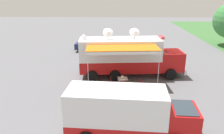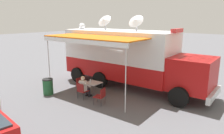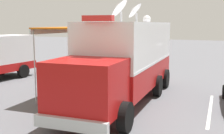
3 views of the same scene
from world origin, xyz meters
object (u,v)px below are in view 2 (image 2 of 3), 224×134
(folding_table, at_px, (93,84))
(water_bottle, at_px, (90,81))
(folding_chair_spare_by_truck, at_px, (101,95))
(car_behind_truck, at_px, (155,59))
(command_truck, at_px, (128,56))
(seated_responder, at_px, (84,86))
(trash_bin, at_px, (48,87))
(car_far_corner, at_px, (146,50))
(folding_chair_beside_table, at_px, (81,84))
(folding_chair_at_table, at_px, (82,90))

(folding_table, height_order, water_bottle, water_bottle)
(folding_chair_spare_by_truck, distance_m, car_behind_truck, 8.66)
(command_truck, relative_size, seated_responder, 7.71)
(trash_bin, relative_size, car_far_corner, 0.21)
(folding_chair_beside_table, relative_size, folding_chair_spare_by_truck, 1.00)
(command_truck, bearing_deg, seated_responder, -10.77)
(folding_chair_at_table, xyz_separation_m, trash_bin, (0.79, -1.99, -0.06))
(folding_table, xyz_separation_m, seated_responder, (0.61, -0.05, -0.02))
(car_behind_truck, bearing_deg, folding_chair_spare_by_truck, 11.82)
(folding_table, xyz_separation_m, folding_chair_at_table, (0.80, -0.04, -0.16))
(folding_chair_spare_by_truck, bearing_deg, command_truck, -167.14)
(folding_table, height_order, trash_bin, trash_bin)
(seated_responder, bearing_deg, folding_chair_beside_table, -118.88)
(folding_table, height_order, folding_chair_at_table, folding_chair_at_table)
(car_far_corner, bearing_deg, folding_table, 18.28)
(folding_chair_spare_by_truck, bearing_deg, folding_chair_at_table, -86.52)
(car_behind_truck, bearing_deg, seated_responder, 2.94)
(command_truck, xyz_separation_m, water_bottle, (2.67, -0.62, -1.11))
(car_far_corner, bearing_deg, water_bottle, 17.78)
(folding_chair_spare_by_truck, relative_size, car_behind_truck, 0.20)
(folding_chair_at_table, distance_m, folding_chair_spare_by_truck, 1.33)
(command_truck, relative_size, folding_chair_at_table, 11.08)
(folding_table, bearing_deg, car_behind_truck, -176.45)
(command_truck, height_order, water_bottle, command_truck)
(water_bottle, bearing_deg, folding_chair_at_table, 2.62)
(trash_bin, xyz_separation_m, car_far_corner, (-13.11, -1.78, 0.42))
(seated_responder, bearing_deg, command_truck, 169.23)
(folding_chair_spare_by_truck, distance_m, seated_responder, 1.35)
(command_truck, bearing_deg, water_bottle, -12.99)
(command_truck, distance_m, folding_chair_beside_table, 3.37)
(car_behind_truck, distance_m, car_far_corner, 5.03)
(car_far_corner, bearing_deg, car_behind_truck, 41.41)
(trash_bin, distance_m, car_behind_truck, 9.48)
(car_behind_truck, xyz_separation_m, car_far_corner, (-3.77, -3.33, 0.00))
(folding_table, distance_m, seated_responder, 0.61)
(command_truck, xyz_separation_m, folding_table, (2.54, -0.55, -1.27))
(seated_responder, xyz_separation_m, trash_bin, (0.98, -1.98, -0.20))
(folding_chair_at_table, height_order, car_behind_truck, car_behind_truck)
(folding_chair_spare_by_truck, bearing_deg, car_behind_truck, -168.18)
(trash_bin, bearing_deg, folding_chair_at_table, 111.69)
(command_truck, relative_size, folding_chair_spare_by_truck, 11.08)
(car_behind_truck, bearing_deg, command_truck, 11.17)
(folding_table, bearing_deg, water_bottle, -27.08)
(folding_chair_at_table, height_order, car_far_corner, car_far_corner)
(water_bottle, bearing_deg, trash_bin, -53.39)
(folding_table, bearing_deg, command_truck, 167.82)
(folding_chair_spare_by_truck, distance_m, car_far_corner, 13.26)
(trash_bin, height_order, car_far_corner, car_far_corner)
(water_bottle, bearing_deg, seated_responder, 2.09)
(folding_table, distance_m, folding_chair_beside_table, 0.88)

